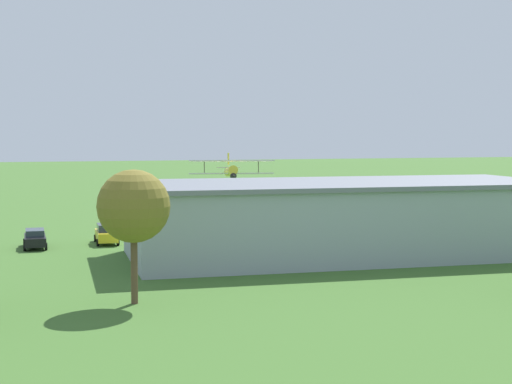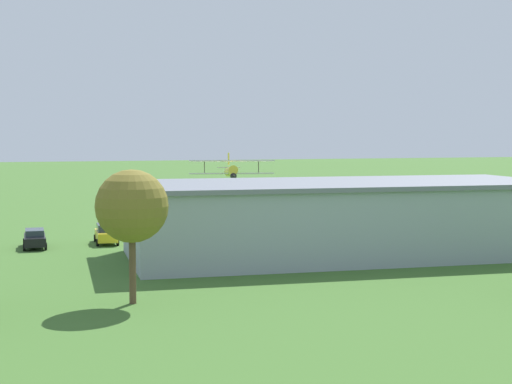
{
  "view_description": "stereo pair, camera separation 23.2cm",
  "coord_description": "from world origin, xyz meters",
  "views": [
    {
      "loc": [
        27.21,
        89.02,
        9.68
      ],
      "look_at": [
        3.1,
        13.66,
        3.86
      ],
      "focal_mm": 54.88,
      "sensor_mm": 36.0,
      "label": 1
    },
    {
      "loc": [
        26.99,
        89.09,
        9.68
      ],
      "look_at": [
        3.1,
        13.66,
        3.86
      ],
      "focal_mm": 54.88,
      "sensor_mm": 36.0,
      "label": 2
    }
  ],
  "objects": [
    {
      "name": "ground_plane",
      "position": [
        0.0,
        0.0,
        0.0
      ],
      "size": [
        400.0,
        400.0,
        0.0
      ],
      "primitive_type": "plane",
      "color": "#3D6628"
    },
    {
      "name": "hangar",
      "position": [
        1.71,
        31.8,
        2.98
      ],
      "size": [
        34.79,
        16.18,
        5.94
      ],
      "color": "#99A3AD",
      "rests_on": "ground_plane"
    },
    {
      "name": "biplane",
      "position": [
        4.1,
        7.87,
        5.86
      ],
      "size": [
        9.31,
        8.0,
        3.56
      ],
      "color": "yellow"
    },
    {
      "name": "car_yellow",
      "position": [
        18.87,
        19.26,
        0.9
      ],
      "size": [
        2.09,
        4.58,
        1.75
      ],
      "color": "gold",
      "rests_on": "ground_plane"
    },
    {
      "name": "car_black",
      "position": [
        25.02,
        20.09,
        0.84
      ],
      "size": [
        2.02,
        4.71,
        1.6
      ],
      "color": "black",
      "rests_on": "ground_plane"
    },
    {
      "name": "person_crossing_taxiway",
      "position": [
        -15.71,
        16.45,
        0.76
      ],
      "size": [
        0.48,
        0.48,
        1.53
      ],
      "color": "#33723F",
      "rests_on": "ground_plane"
    },
    {
      "name": "person_walking_on_apron",
      "position": [
        -6.62,
        15.47,
        0.86
      ],
      "size": [
        0.53,
        0.53,
        1.72
      ],
      "color": "navy",
      "rests_on": "ground_plane"
    },
    {
      "name": "person_watching_takeoff",
      "position": [
        15.75,
        15.44,
        0.88
      ],
      "size": [
        0.39,
        0.39,
        1.75
      ],
      "color": "#72338C",
      "rests_on": "ground_plane"
    },
    {
      "name": "person_beside_truck",
      "position": [
        -16.38,
        19.99,
        0.85
      ],
      "size": [
        0.53,
        0.53,
        1.71
      ],
      "color": "#3F3F47",
      "rests_on": "ground_plane"
    },
    {
      "name": "tree_by_windsock",
      "position": [
        20.37,
        44.76,
        5.59
      ],
      "size": [
        4.19,
        4.19,
        7.72
      ],
      "color": "brown",
      "rests_on": "ground_plane"
    }
  ]
}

